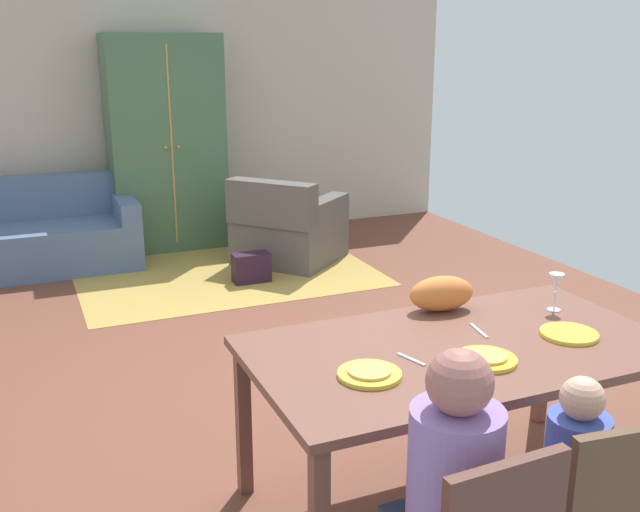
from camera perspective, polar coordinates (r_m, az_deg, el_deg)
ground_plane at (r=5.05m, az=-4.63°, el=-7.13°), size 6.49×6.32×0.02m
back_wall at (r=7.78m, az=-12.58°, el=11.15°), size 6.49×0.10×2.70m
dining_table at (r=3.20m, az=10.91°, el=-8.00°), size 1.80×0.99×0.76m
plate_near_man at (r=2.84m, az=3.90°, el=-9.25°), size 0.25×0.25×0.02m
pizza_near_man at (r=2.83m, az=3.91°, el=-8.97°), size 0.17×0.17×0.01m
plate_near_child at (r=3.03m, az=12.88°, el=-7.91°), size 0.25×0.25×0.02m
pizza_near_child at (r=3.03m, az=12.90°, el=-7.65°), size 0.17×0.17×0.01m
plate_near_woman at (r=3.39m, az=18.96°, el=-5.80°), size 0.25×0.25×0.02m
wine_glass at (r=3.64m, az=18.04°, el=-2.13°), size 0.07×0.07×0.19m
fork at (r=3.00m, az=7.17°, el=-8.04°), size 0.06×0.15×0.01m
knife at (r=3.33m, az=12.35°, el=-5.74°), size 0.04×0.17×0.01m
person_child at (r=2.86m, az=18.69°, el=-17.75°), size 0.22×0.30×0.92m
cat at (r=3.53m, az=9.51°, el=-2.92°), size 0.34×0.20×0.17m
area_rug at (r=6.60m, az=-7.31°, el=-1.40°), size 2.60×1.80×0.01m
couch at (r=7.13m, az=-22.03°, el=1.34°), size 1.95×0.86×0.82m
armchair at (r=6.86m, az=-2.59°, el=2.13°), size 1.21×1.20×0.82m
armoire at (r=7.43m, az=-12.00°, el=8.63°), size 1.10×0.59×2.10m
handbag at (r=6.33m, az=-5.41°, el=-0.92°), size 0.32×0.16×0.26m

